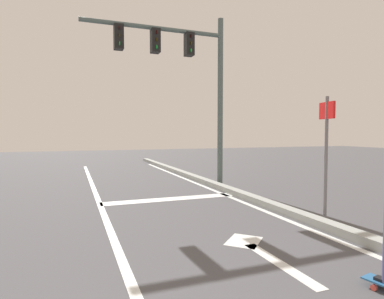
% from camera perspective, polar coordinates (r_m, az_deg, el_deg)
% --- Properties ---
extents(lane_line_center, '(0.12, 20.00, 0.01)m').
position_cam_1_polar(lane_line_center, '(5.75, -14.87, -12.81)').
color(lane_line_center, silver).
rests_on(lane_line_center, ground).
extents(lane_line_curbside, '(0.12, 20.00, 0.01)m').
position_cam_1_polar(lane_line_curbside, '(6.75, 12.13, -10.41)').
color(lane_line_curbside, silver).
rests_on(lane_line_curbside, ground).
extents(stop_bar, '(3.18, 0.40, 0.01)m').
position_cam_1_polar(stop_bar, '(7.60, -3.99, -8.84)').
color(stop_bar, silver).
rests_on(stop_bar, ground).
extents(lane_arrow_stem, '(0.16, 1.40, 0.01)m').
position_cam_1_polar(lane_arrow_stem, '(4.16, 15.47, -19.10)').
color(lane_arrow_stem, silver).
rests_on(lane_arrow_stem, ground).
extents(lane_arrow_head, '(0.71, 0.71, 0.01)m').
position_cam_1_polar(lane_arrow_head, '(4.83, 9.27, -15.87)').
color(lane_arrow_head, silver).
rests_on(lane_arrow_head, ground).
extents(curb_strip, '(0.24, 24.00, 0.14)m').
position_cam_1_polar(curb_strip, '(6.87, 13.91, -9.62)').
color(curb_strip, '#9AA19D').
rests_on(curb_strip, ground).
extents(traffic_signal_mast, '(4.04, 0.34, 4.93)m').
position_cam_1_polar(traffic_signal_mast, '(9.33, -1.67, 14.93)').
color(traffic_signal_mast, '#50625F').
rests_on(traffic_signal_mast, ground).
extents(street_sign_post, '(0.13, 0.44, 2.21)m').
position_cam_1_polar(street_sign_post, '(6.16, 22.95, 1.69)').
color(street_sign_post, slate).
rests_on(street_sign_post, ground).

